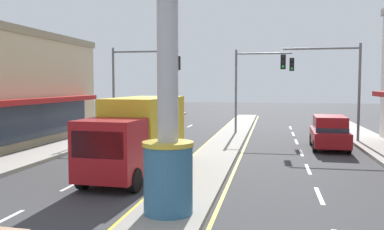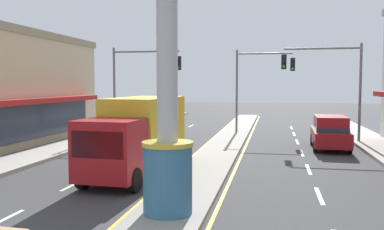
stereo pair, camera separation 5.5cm
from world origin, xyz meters
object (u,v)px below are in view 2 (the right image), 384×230
Objects in this scene: traffic_light_median_far at (258,77)px; traffic_light_left_side at (138,76)px; suv_mid_left_lane at (330,132)px; district_sign at (167,80)px; box_truck_near_right_lane at (138,133)px; traffic_light_right_side at (331,75)px.

traffic_light_left_side is at bearing -157.50° from traffic_light_median_far.
traffic_light_median_far reaches higher than suv_mid_left_lane.
district_sign is 6.27m from box_truck_near_right_lane.
traffic_light_right_side is at bearing -1.00° from traffic_light_left_side.
traffic_light_median_far is 8.14m from suv_mid_left_lane.
traffic_light_median_far is at bearing 73.53° from box_truck_near_right_lane.
suv_mid_left_lane is (12.27, -2.81, -3.26)m from traffic_light_left_side.
district_sign is 1.65× the size of suv_mid_left_lane.
box_truck_near_right_lane is (-2.61, 5.30, -2.10)m from district_sign.
box_truck_near_right_lane is at bearing -106.47° from traffic_light_median_far.
traffic_light_right_side is 1.00× the size of traffic_light_median_far.
traffic_light_left_side reaches higher than suv_mid_left_lane.
box_truck_near_right_lane is (3.67, -11.15, -2.55)m from traffic_light_left_side.
traffic_light_right_side is at bearing -37.17° from traffic_light_median_far.
district_sign reaches higher than traffic_light_median_far.
district_sign is 1.10× the size of box_truck_near_right_lane.
traffic_light_median_far is 15.27m from box_truck_near_right_lane.
traffic_light_right_side is 14.33m from box_truck_near_right_lane.
suv_mid_left_lane is (-0.29, -2.59, -3.26)m from traffic_light_right_side.
traffic_light_right_side is 5.80m from traffic_light_median_far.
traffic_light_left_side is at bearing 179.00° from traffic_light_right_side.
suv_mid_left_lane is at bearing 44.13° from box_truck_near_right_lane.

